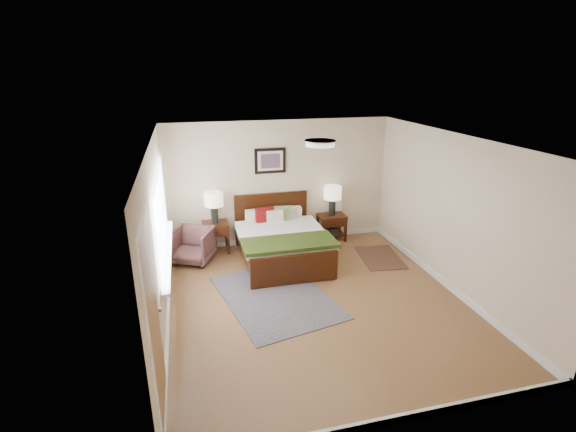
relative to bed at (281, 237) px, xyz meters
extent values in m
plane|color=brown|center=(0.19, -1.55, -0.48)|extent=(5.00, 5.00, 0.00)
cube|color=beige|center=(0.19, 0.95, 0.77)|extent=(4.50, 0.04, 2.50)
cube|color=beige|center=(0.19, -4.05, 0.77)|extent=(4.50, 0.04, 2.50)
cube|color=beige|center=(-2.06, -1.55, 0.77)|extent=(0.04, 5.00, 2.50)
cube|color=beige|center=(2.44, -1.55, 0.77)|extent=(0.04, 5.00, 2.50)
cube|color=white|center=(0.19, -1.55, 2.02)|extent=(4.50, 5.00, 0.02)
cube|color=silver|center=(-2.04, -0.85, 0.92)|extent=(0.02, 2.72, 1.32)
cube|color=silver|center=(-2.02, -0.85, 0.92)|extent=(0.01, 2.60, 1.20)
cube|color=silver|center=(-1.99, -0.85, 0.29)|extent=(0.10, 2.72, 0.04)
cube|color=silver|center=(-2.04, -3.30, 0.61)|extent=(0.01, 1.00, 2.18)
cube|color=brown|center=(-2.03, -3.30, 0.57)|extent=(0.01, 0.90, 2.10)
cylinder|color=#999999|center=(-2.01, -2.92, 0.52)|extent=(0.04, 0.04, 0.04)
cylinder|color=white|center=(0.19, -1.55, 1.98)|extent=(0.40, 0.40, 0.07)
cylinder|color=beige|center=(0.19, -1.55, 2.01)|extent=(0.44, 0.44, 0.01)
cube|color=#371808|center=(0.00, 0.91, 0.06)|extent=(1.49, 0.06, 1.04)
cube|color=#371808|center=(0.00, -0.97, -0.20)|extent=(1.49, 0.06, 0.52)
cube|color=#371808|center=(-0.71, -0.03, -0.19)|extent=(0.06, 1.86, 0.17)
cube|color=#371808|center=(0.71, -0.03, -0.19)|extent=(0.06, 1.86, 0.17)
cube|color=beige|center=(0.00, -0.03, -0.06)|extent=(1.39, 1.84, 0.21)
cube|color=beige|center=(0.00, -0.13, 0.08)|extent=(1.57, 1.61, 0.09)
cube|color=#2B3B11|center=(0.00, -0.61, 0.12)|extent=(1.61, 0.70, 0.07)
cube|color=beige|center=(-0.33, 0.67, 0.21)|extent=(0.47, 0.18, 0.24)
cube|color=beige|center=(0.33, 0.67, 0.21)|extent=(0.47, 0.18, 0.24)
cube|color=#600B0B|center=(-0.20, 0.55, 0.24)|extent=(0.36, 0.17, 0.30)
cube|color=olive|center=(0.17, 0.55, 0.24)|extent=(0.36, 0.16, 0.30)
cube|color=beige|center=(-0.02, 0.47, 0.23)|extent=(0.32, 0.13, 0.26)
cube|color=black|center=(0.00, 0.93, 1.24)|extent=(0.62, 0.03, 0.50)
cube|color=silver|center=(0.00, 0.91, 1.24)|extent=(0.50, 0.01, 0.38)
cube|color=#A52D23|center=(0.00, 0.90, 1.24)|extent=(0.38, 0.01, 0.28)
cube|color=#371808|center=(-1.15, 0.72, 0.09)|extent=(0.50, 0.45, 0.05)
cube|color=#371808|center=(-1.37, 0.53, -0.21)|extent=(0.05, 0.05, 0.55)
cube|color=#371808|center=(-0.93, 0.53, -0.21)|extent=(0.05, 0.05, 0.55)
cube|color=#371808|center=(-1.37, 0.92, -0.21)|extent=(0.05, 0.05, 0.55)
cube|color=#371808|center=(-0.93, 0.92, -0.21)|extent=(0.05, 0.05, 0.55)
cube|color=#371808|center=(-1.15, 0.51, -0.01)|extent=(0.44, 0.03, 0.14)
cube|color=#371808|center=(1.25, 0.72, 0.04)|extent=(0.56, 0.42, 0.05)
cube|color=#371808|center=(1.00, 0.54, -0.23)|extent=(0.05, 0.05, 0.51)
cube|color=#371808|center=(1.50, 0.54, -0.23)|extent=(0.05, 0.05, 0.51)
cube|color=#371808|center=(1.00, 0.90, -0.23)|extent=(0.05, 0.05, 0.51)
cube|color=#371808|center=(1.50, 0.90, -0.23)|extent=(0.05, 0.05, 0.51)
cube|color=#371808|center=(1.25, 0.53, -0.06)|extent=(0.50, 0.03, 0.14)
cube|color=#371808|center=(1.25, 0.72, -0.34)|extent=(0.50, 0.36, 0.03)
cube|color=black|center=(1.25, 0.72, -0.31)|extent=(0.20, 0.26, 0.03)
cube|color=black|center=(1.25, 0.72, -0.28)|extent=(0.20, 0.26, 0.03)
cube|color=black|center=(1.25, 0.72, -0.24)|extent=(0.20, 0.26, 0.03)
cube|color=black|center=(1.25, 0.72, -0.21)|extent=(0.20, 0.26, 0.03)
cylinder|color=black|center=(-1.15, 0.72, 0.28)|extent=(0.14, 0.14, 0.32)
cylinder|color=black|center=(-1.15, 0.72, 0.46)|extent=(0.02, 0.02, 0.06)
cylinder|color=beige|center=(-1.15, 0.72, 0.60)|extent=(0.36, 0.36, 0.26)
cylinder|color=black|center=(1.25, 0.72, 0.23)|extent=(0.14, 0.14, 0.32)
cylinder|color=black|center=(1.25, 0.72, 0.41)|extent=(0.02, 0.02, 0.06)
cylinder|color=beige|center=(1.25, 0.72, 0.55)|extent=(0.36, 0.36, 0.26)
imported|color=brown|center=(-1.61, 0.36, -0.16)|extent=(0.92, 0.93, 0.64)
cube|color=#0E1447|center=(-0.40, -1.29, -0.48)|extent=(1.95, 2.43, 0.01)
cube|color=black|center=(1.87, -0.35, -0.48)|extent=(0.86, 1.18, 0.01)
camera|label=1|loc=(-1.62, -6.97, 2.94)|focal=26.00mm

